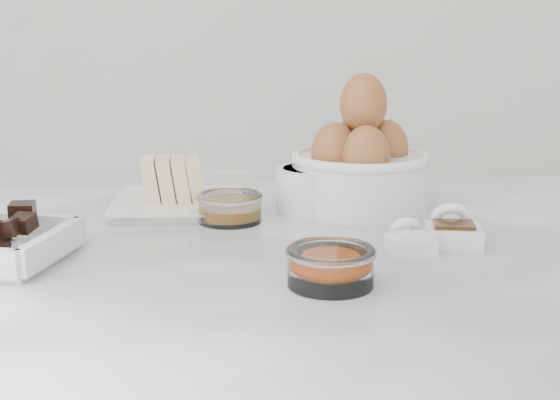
# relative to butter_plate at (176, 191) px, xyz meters

# --- Properties ---
(marble_slab) EXTENTS (1.20, 0.80, 0.04)m
(marble_slab) POSITION_rel_butter_plate_xyz_m (0.12, -0.14, -0.04)
(marble_slab) COLOR silver
(marble_slab) RESTS_ON cabinet
(butter_plate) EXTENTS (0.18, 0.18, 0.07)m
(butter_plate) POSITION_rel_butter_plate_xyz_m (0.00, 0.00, 0.00)
(butter_plate) COLOR white
(butter_plate) RESTS_ON marble_slab
(sugar_ramekin) EXTENTS (0.10, 0.10, 0.06)m
(sugar_ramekin) POSITION_rel_butter_plate_xyz_m (0.18, 0.00, 0.01)
(sugar_ramekin) COLOR white
(sugar_ramekin) RESTS_ON marble_slab
(egg_bowl) EXTENTS (0.19, 0.19, 0.18)m
(egg_bowl) POSITION_rel_butter_plate_xyz_m (0.24, 0.02, 0.03)
(egg_bowl) COLOR white
(egg_bowl) RESTS_ON marble_slab
(honey_bowl) EXTENTS (0.08, 0.08, 0.04)m
(honey_bowl) POSITION_rel_butter_plate_xyz_m (0.08, -0.06, -0.01)
(honey_bowl) COLOR white
(honey_bowl) RESTS_ON marble_slab
(zest_bowl) EXTENTS (0.09, 0.09, 0.04)m
(zest_bowl) POSITION_rel_butter_plate_xyz_m (0.20, -0.28, -0.00)
(zest_bowl) COLOR white
(zest_bowl) RESTS_ON marble_slab
(vanilla_spoon) EXTENTS (0.06, 0.08, 0.05)m
(vanilla_spoon) POSITION_rel_butter_plate_xyz_m (0.34, -0.14, -0.01)
(vanilla_spoon) COLOR white
(vanilla_spoon) RESTS_ON marble_slab
(salt_spoon) EXTENTS (0.06, 0.07, 0.04)m
(salt_spoon) POSITION_rel_butter_plate_xyz_m (0.29, -0.17, -0.01)
(salt_spoon) COLOR white
(salt_spoon) RESTS_ON marble_slab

